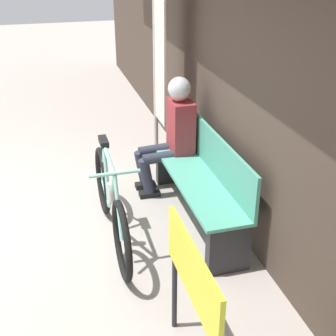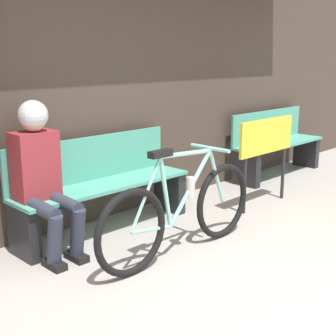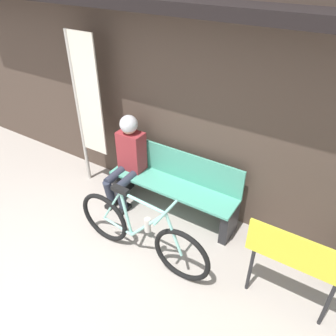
# 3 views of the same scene
# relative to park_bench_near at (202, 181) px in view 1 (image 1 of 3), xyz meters

# --- Properties ---
(storefront_wall) EXTENTS (12.00, 0.56, 3.20)m
(storefront_wall) POSITION_rel_park_bench_near_xyz_m (-0.28, 0.30, 1.26)
(storefront_wall) COLOR #4C3D33
(storefront_wall) RESTS_ON ground_plane
(park_bench_near) EXTENTS (1.73, 0.42, 0.85)m
(park_bench_near) POSITION_rel_park_bench_near_xyz_m (0.00, 0.00, 0.00)
(park_bench_near) COLOR #51A88E
(park_bench_near) RESTS_ON ground_plane
(bicycle) EXTENTS (1.70, 0.40, 0.89)m
(bicycle) POSITION_rel_park_bench_near_xyz_m (0.11, -0.89, -0.04)
(bicycle) COLOR black
(bicycle) RESTS_ON ground_plane
(person_seated) EXTENTS (0.34, 0.59, 1.23)m
(person_seated) POSITION_rel_park_bench_near_xyz_m (-0.65, -0.10, 0.31)
(person_seated) COLOR #2D3342
(person_seated) RESTS_ON ground_plane
(banner_pole) EXTENTS (0.45, 0.05, 2.16)m
(banner_pole) POSITION_rel_park_bench_near_xyz_m (-1.32, -0.07, 0.87)
(banner_pole) COLOR #B7B2A8
(banner_pole) RESTS_ON ground_plane
(signboard) EXTENTS (0.90, 0.04, 0.93)m
(signboard) POSITION_rel_park_bench_near_xyz_m (1.65, -0.65, 0.29)
(signboard) COLOR #232326
(signboard) RESTS_ON ground_plane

